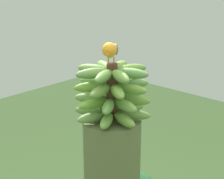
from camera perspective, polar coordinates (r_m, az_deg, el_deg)
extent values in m
cylinder|color=#4C2D1E|center=(1.49, 0.00, -0.43)|extent=(0.04, 0.04, 0.23)
ellipsoid|color=#63923B|center=(1.60, 0.72, -2.40)|extent=(0.14, 0.10, 0.04)
ellipsoid|color=olive|center=(1.59, -1.68, -2.53)|extent=(0.08, 0.14, 0.04)
ellipsoid|color=#638C42|center=(1.54, -3.20, -3.25)|extent=(0.10, 0.14, 0.04)
ellipsoid|color=olive|center=(1.48, -2.91, -4.18)|extent=(0.14, 0.08, 0.04)
ellipsoid|color=#5E8C3A|center=(1.44, -0.80, -4.78)|extent=(0.14, 0.10, 0.04)
ellipsoid|color=olive|center=(1.45, 1.84, -4.61)|extent=(0.08, 0.14, 0.04)
ellipsoid|color=olive|center=(1.51, 3.28, -3.80)|extent=(0.10, 0.14, 0.04)
ellipsoid|color=#5F9436|center=(1.57, 2.74, -2.90)|extent=(0.14, 0.08, 0.04)
ellipsoid|color=#659C3C|center=(1.55, 2.57, -0.86)|extent=(0.14, 0.07, 0.04)
ellipsoid|color=#60913F|center=(1.58, 0.51, -0.45)|extent=(0.14, 0.11, 0.04)
ellipsoid|color=#659A38|center=(1.57, -1.82, -0.62)|extent=(0.07, 0.14, 0.04)
ellipsoid|color=olive|center=(1.52, -3.19, -1.29)|extent=(0.11, 0.14, 0.04)
ellipsoid|color=#6A9C34|center=(1.46, -2.74, -2.12)|extent=(0.14, 0.07, 0.04)
ellipsoid|color=#5D8E3D|center=(1.42, -0.57, -2.61)|extent=(0.14, 0.11, 0.04)
ellipsoid|color=#6D9945|center=(1.44, 1.98, -2.40)|extent=(0.07, 0.14, 0.04)
ellipsoid|color=olive|center=(1.49, 3.25, -1.65)|extent=(0.11, 0.14, 0.04)
ellipsoid|color=#5F8C42|center=(1.51, 3.06, 0.86)|extent=(0.14, 0.11, 0.04)
ellipsoid|color=#66963A|center=(1.55, 1.57, 1.41)|extent=(0.14, 0.07, 0.04)
ellipsoid|color=#5F9445|center=(1.56, -0.75, 1.51)|extent=(0.11, 0.14, 0.04)
ellipsoid|color=#5D9541|center=(1.53, -2.67, 1.11)|extent=(0.07, 0.14, 0.04)
ellipsoid|color=olive|center=(1.47, -3.14, 0.39)|extent=(0.14, 0.11, 0.04)
ellipsoid|color=olive|center=(1.42, -1.72, -0.23)|extent=(0.14, 0.07, 0.04)
ellipsoid|color=olive|center=(1.41, 0.83, -0.34)|extent=(0.11, 0.14, 0.04)
ellipsoid|color=olive|center=(1.45, 2.82, 0.13)|extent=(0.07, 0.14, 0.04)
ellipsoid|color=#6A9640|center=(1.40, 1.27, 1.99)|extent=(0.09, 0.14, 0.04)
ellipsoid|color=#5F8D46|center=(1.44, 2.96, 2.46)|extent=(0.09, 0.14, 0.04)
ellipsoid|color=olive|center=(1.50, 2.83, 3.09)|extent=(0.14, 0.09, 0.04)
ellipsoid|color=olive|center=(1.54, 1.14, 3.51)|extent=(0.14, 0.09, 0.04)
ellipsoid|color=olive|center=(1.54, -1.15, 3.51)|extent=(0.09, 0.14, 0.04)
ellipsoid|color=#689245|center=(1.50, -2.84, 3.09)|extent=(0.09, 0.14, 0.04)
ellipsoid|color=#658A46|center=(1.44, -2.95, 2.46)|extent=(0.14, 0.09, 0.04)
ellipsoid|color=#5F8D3E|center=(1.40, -1.25, 1.99)|extent=(0.14, 0.09, 0.04)
cone|color=#4C2D1E|center=(1.53, 1.01, 0.37)|extent=(0.04, 0.04, 0.06)
cone|color=brown|center=(1.50, -1.82, -0.90)|extent=(0.04, 0.04, 0.06)
cylinder|color=#C68933|center=(1.47, -0.68, 4.47)|extent=(0.01, 0.00, 0.02)
cylinder|color=#C68933|center=(1.46, 0.35, 4.44)|extent=(0.01, 0.01, 0.02)
ellipsoid|color=orange|center=(1.46, -0.17, 5.88)|extent=(0.11, 0.09, 0.05)
ellipsoid|color=brown|center=(1.47, -1.00, 5.95)|extent=(0.07, 0.05, 0.03)
ellipsoid|color=brown|center=(1.46, 0.73, 5.90)|extent=(0.07, 0.05, 0.03)
cube|color=brown|center=(1.54, 0.24, 6.61)|extent=(0.07, 0.06, 0.01)
sphere|color=orange|center=(1.41, -0.41, 6.03)|extent=(0.06, 0.06, 0.06)
sphere|color=black|center=(1.40, 0.40, 6.11)|extent=(0.01, 0.01, 0.01)
cone|color=orange|center=(1.38, -0.62, 5.71)|extent=(0.04, 0.03, 0.02)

